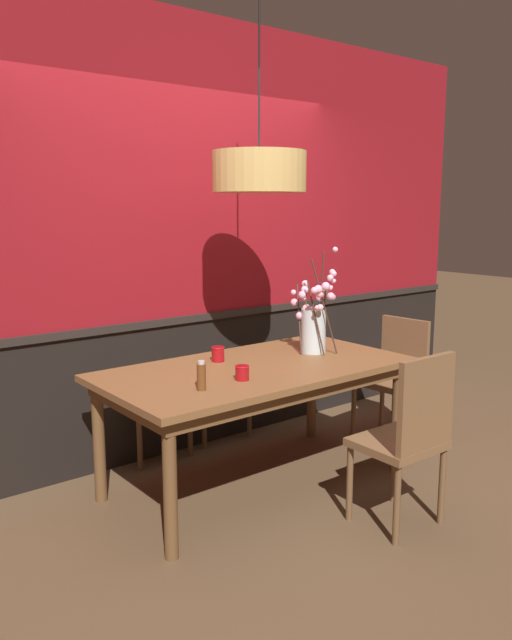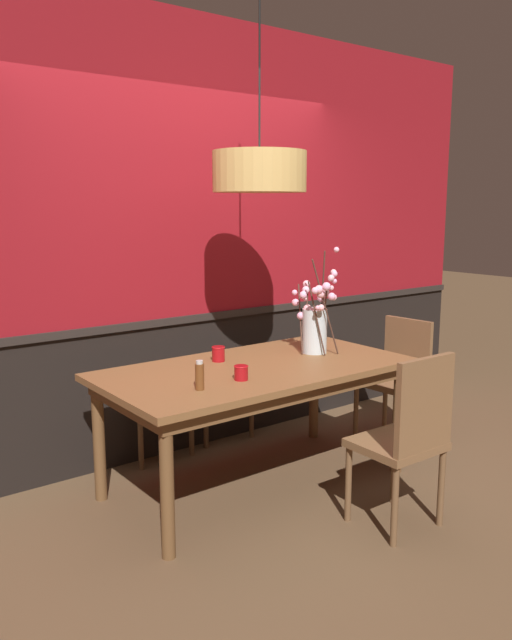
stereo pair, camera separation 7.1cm
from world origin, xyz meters
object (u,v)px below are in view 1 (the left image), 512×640
Objects in this scene: candle_holder_nearer_edge at (218,354)px; condiment_bottle at (201,376)px; vase_with_blossoms at (314,324)px; chair_near_side_right at (409,432)px; chair_head_east_end at (395,372)px; chair_far_side_left at (146,378)px; pendant_lamp at (259,172)px; dining_table at (256,379)px; candle_holder_nearer_center at (242,373)px; chair_far_side_right at (210,369)px.

candle_holder_nearer_edge is 0.59× the size of condiment_bottle.
chair_near_side_right is at bearing -102.61° from vase_with_blossoms.
condiment_bottle is (-1.89, -0.24, 0.34)m from chair_head_east_end.
chair_head_east_end is 9.47× the size of candle_holder_nearer_edge.
chair_near_side_right reaches higher than chair_far_side_left.
chair_near_side_right is 1.14m from condiment_bottle.
pendant_lamp reaches higher than chair_near_side_right.
pendant_lamp is at bearing 41.15° from dining_table.
pendant_lamp is (-1.27, 0.05, 1.42)m from chair_head_east_end.
chair_near_side_right is 10.30× the size of candle_holder_nearer_edge.
dining_table is at bearing 37.67° from candle_holder_nearer_center.
dining_table is at bearing -179.04° from chair_head_east_end.
dining_table is 2.72× the size of vase_with_blossoms.
candle_holder_nearer_edge is at bearing 109.83° from chair_near_side_right.
candle_holder_nearer_center is at bearing 127.65° from chair_near_side_right.
candle_holder_nearer_edge is (0.14, 0.43, 0.01)m from candle_holder_nearer_center.
chair_near_side_right is 1.90m from chair_far_side_left.
candle_holder_nearer_center is at bearing -162.98° from vase_with_blossoms.
candle_holder_nearer_center is at bearing -89.47° from chair_far_side_left.
candle_holder_nearer_center is (-0.26, -0.20, 0.12)m from dining_table.
dining_table is at bearing 108.22° from chair_near_side_right.
vase_with_blossoms is at bearing 4.36° from dining_table.
condiment_bottle is at bearing 140.26° from chair_near_side_right.
candle_holder_nearer_edge is at bearing 71.95° from candle_holder_nearer_center.
condiment_bottle is (-0.28, -1.11, 0.30)m from chair_far_side_left.
chair_near_side_right is 1.00× the size of chair_far_side_left.
condiment_bottle is 1.28m from pendant_lamp.
chair_far_side_right is at bearing 139.29° from chair_head_east_end.
candle_holder_nearer_edge is at bearing -120.77° from chair_far_side_right.
chair_head_east_end is at bearing -2.06° from pendant_lamp.
candle_holder_nearer_edge is (-1.46, 0.21, 0.31)m from chair_head_east_end.
chair_far_side_left is at bearing 102.99° from candle_holder_nearer_edge.
chair_head_east_end is 1.90m from pendant_lamp.
chair_far_side_left is (-0.57, 1.81, 0.00)m from chair_near_side_right.
pendant_lamp is at bearing 24.86° from condiment_bottle.
dining_table is at bearing -138.85° from pendant_lamp.
chair_near_side_right is at bearing -77.18° from pendant_lamp.
candle_holder_nearer_edge is (-0.11, 0.24, 0.13)m from dining_table.
chair_near_side_right is at bearing -71.78° from dining_table.
pendant_lamp is at bearing -104.28° from chair_far_side_right.
chair_near_side_right is at bearing -137.85° from chair_head_east_end.
chair_far_side_left is at bearing 106.57° from dining_table.
chair_head_east_end is at bearing -1.18° from vase_with_blossoms.
chair_far_side_right reaches higher than candle_holder_nearer_edge.
vase_with_blossoms is (0.22, -0.89, 0.44)m from chair_far_side_right.
chair_far_side_right reaches higher than dining_table.
vase_with_blossoms is 0.82m from candle_holder_nearer_center.
vase_with_blossoms reaches higher than chair_far_side_left.
candle_holder_nearer_center is at bearing -108.05° from candle_holder_nearer_edge.
chair_head_east_end is (1.04, 0.94, -0.04)m from chair_near_side_right.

